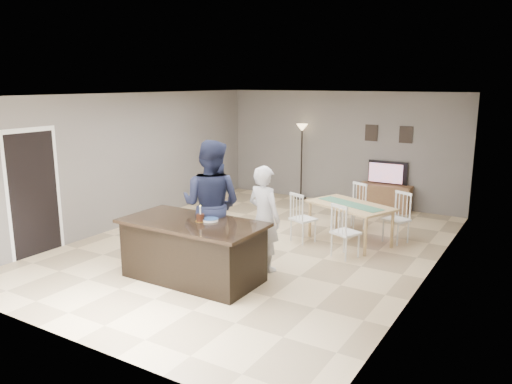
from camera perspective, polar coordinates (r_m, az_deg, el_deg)
The scene contains 14 objects.
floor at distance 9.11m, azimuth -0.05°, elevation -6.16°, with size 8.00×8.00×0.00m, color #D7BA8A.
room_shell at distance 8.72m, azimuth -0.06°, elevation 4.33°, with size 8.00×8.00×8.00m.
kitchen_island at distance 7.57m, azimuth -7.20°, elevation -6.59°, with size 2.15×1.10×0.90m.
tv_console at distance 11.91m, azimuth 14.45°, elevation -0.59°, with size 1.20×0.40×0.60m, color brown.
television at distance 11.87m, azimuth 14.70°, elevation 2.12°, with size 0.91×0.12×0.53m, color black.
tv_screen_glow at distance 11.79m, azimuth 14.59°, elevation 2.10°, with size 0.78×0.78×0.00m, color #F85B1B.
picture_frames at distance 11.89m, azimuth 14.89°, elevation 6.45°, with size 1.10×0.02×0.38m.
doorway at distance 9.19m, azimuth -24.14°, elevation 1.00°, with size 0.00×2.10×2.65m.
woman at distance 7.77m, azimuth 0.94°, elevation -3.04°, with size 0.61×0.40×1.67m, color silver.
man at distance 7.86m, azimuth -5.14°, elevation -1.48°, with size 1.00×0.78×2.05m, color #171C34.
birthday_cake at distance 7.41m, azimuth -6.37°, elevation -2.92°, with size 0.16×0.16×0.24m.
plate_stack at distance 7.42m, azimuth -5.25°, elevation -3.18°, with size 0.24×0.24×0.04m.
dining_table at distance 9.33m, azimuth 10.70°, elevation -2.13°, with size 2.00×2.15×0.94m.
floor_lamp at distance 12.51m, azimuth 5.26°, elevation 5.81°, with size 0.28×0.28×1.90m.
Camera 1 is at (4.49, -7.38, 2.92)m, focal length 35.00 mm.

